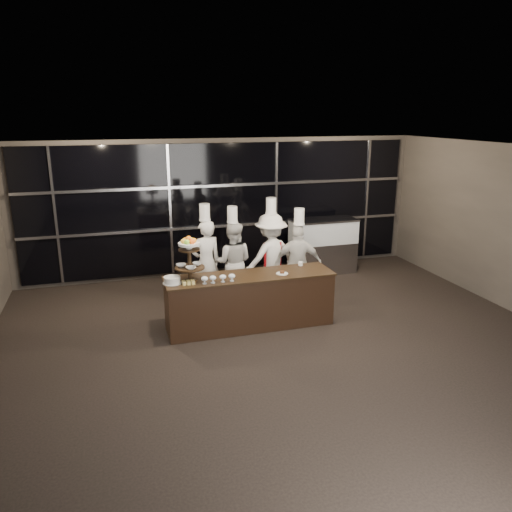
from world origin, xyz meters
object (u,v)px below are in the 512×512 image
object	(u,v)px
buffet_counter	(250,300)
chef_b	(233,261)
layer_cake	(172,280)
chef_d	(298,263)
display_case	(323,243)
chef_c	(271,257)
display_stand	(189,256)
chef_a	(206,261)

from	to	relation	value
buffet_counter	chef_b	bearing A→B (deg)	88.65
layer_cake	chef_d	world-z (taller)	chef_d
buffet_counter	display_case	xyz separation A→B (m)	(2.42, 2.41, 0.22)
chef_b	chef_c	size ratio (longest dim) A/B	0.93
chef_c	buffet_counter	bearing A→B (deg)	-123.34
display_stand	chef_c	world-z (taller)	chef_c
chef_a	buffet_counter	bearing A→B (deg)	-67.59
layer_cake	chef_b	xyz separation A→B (m)	(1.33, 1.31, -0.18)
chef_d	display_stand	bearing A→B (deg)	-159.26
display_case	chef_a	bearing A→B (deg)	-157.71
layer_cake	display_case	size ratio (longest dim) A/B	0.20
chef_a	chef_d	size ratio (longest dim) A/B	1.06
layer_cake	chef_d	distance (m)	2.65
buffet_counter	display_stand	size ratio (longest dim) A/B	3.81
display_case	chef_d	bearing A→B (deg)	-127.77
chef_a	chef_c	size ratio (longest dim) A/B	0.97
display_case	chef_a	size ratio (longest dim) A/B	0.76
buffet_counter	display_case	distance (m)	3.42
layer_cake	display_case	xyz separation A→B (m)	(3.71, 2.46, -0.29)
display_stand	layer_cake	world-z (taller)	display_stand
display_stand	chef_c	xyz separation A→B (m)	(1.74, 1.13, -0.48)
display_stand	layer_cake	distance (m)	0.47
buffet_counter	display_stand	bearing A→B (deg)	-179.99
chef_b	chef_d	world-z (taller)	chef_b
buffet_counter	display_case	world-z (taller)	display_case
display_case	chef_b	xyz separation A→B (m)	(-2.39, -1.14, 0.11)
chef_a	chef_c	xyz separation A→B (m)	(1.24, -0.08, 0.01)
layer_cake	display_case	bearing A→B (deg)	33.51
display_case	chef_d	size ratio (longest dim) A/B	0.80
display_stand	chef_b	bearing A→B (deg)	50.81
display_stand	chef_a	size ratio (longest dim) A/B	0.38
layer_cake	chef_d	xyz separation A→B (m)	(2.49, 0.88, -0.19)
chef_a	display_stand	bearing A→B (deg)	-112.41
display_case	chef_a	world-z (taller)	chef_a
chef_d	chef_b	bearing A→B (deg)	159.61
chef_a	chef_d	bearing A→B (deg)	-12.71
display_stand	chef_c	size ratio (longest dim) A/B	0.37
layer_cake	chef_b	world-z (taller)	chef_b
display_stand	display_case	bearing A→B (deg)	35.18
chef_b	chef_d	xyz separation A→B (m)	(1.16, -0.43, -0.01)
buffet_counter	chef_a	size ratio (longest dim) A/B	1.46
display_stand	chef_d	xyz separation A→B (m)	(2.19, 0.83, -0.55)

